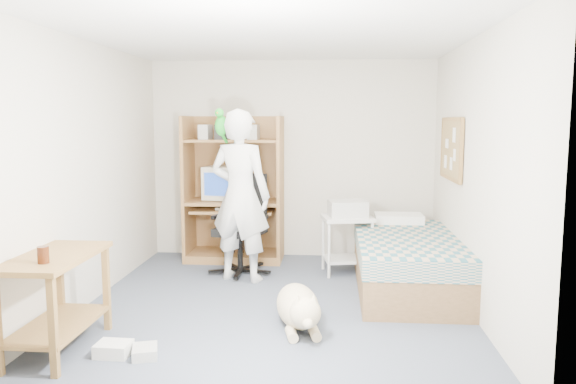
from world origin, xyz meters
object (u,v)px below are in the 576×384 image
Objects in this scene: dog at (299,307)px; printer_cart at (347,235)px; office_chair at (242,238)px; person at (240,196)px; side_desk at (56,288)px; computer_hutch at (235,195)px; bed at (406,262)px.

printer_cart is (0.45, 1.76, 0.26)m from dog.
office_chair is 0.62m from person.
computer_hutch is at bearing 73.86° from side_desk.
person reaches higher than side_desk.
person is 1.74m from dog.
office_chair is (0.19, -0.61, -0.42)m from computer_hutch.
office_chair is at bearing 102.08° from dog.
computer_hutch reaches higher than dog.
printer_cart is at bearing 63.83° from dog.
printer_cart is at bearing 46.70° from side_desk.
person is at bearing 173.47° from bed.
computer_hutch is 1.55m from printer_cart.
side_desk is 0.89× the size of office_chair.
printer_cart reaches higher than bed.
printer_cart reaches higher than dog.
person reaches higher than printer_cart.
computer_hutch is 2.72× the size of printer_cart.
bed is at bearing -29.29° from computer_hutch.
computer_hutch is at bearing -59.92° from person.
person is at bearing -173.77° from printer_cart.
person is 1.70× the size of dog.
person reaches higher than office_chair.
side_desk is at bearing -147.50° from bed.
printer_cart is at bearing -21.66° from computer_hutch.
dog is (0.73, -1.39, -0.75)m from person.
computer_hutch is 0.95m from person.
computer_hutch is 2.35m from bed.
bed is at bearing 32.50° from side_desk.
person reaches higher than bed.
computer_hutch is 0.89× the size of bed.
side_desk is 2.55m from office_chair.
side_desk is (-2.85, -1.82, 0.21)m from bed.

